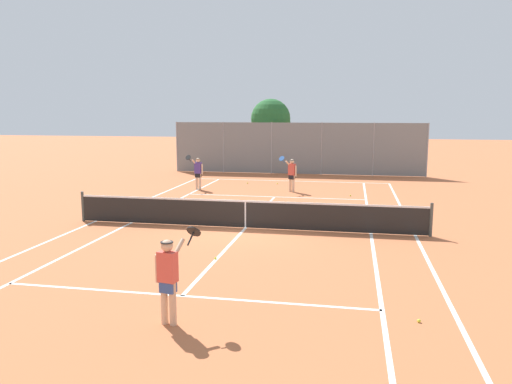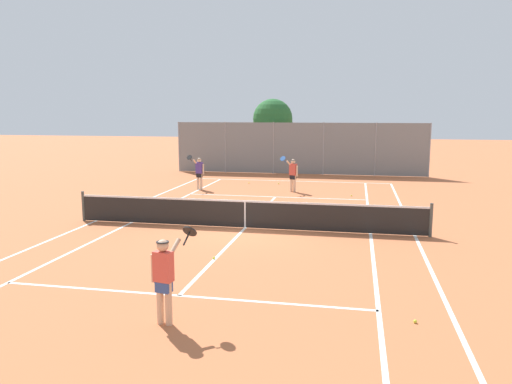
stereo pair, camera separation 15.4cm
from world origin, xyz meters
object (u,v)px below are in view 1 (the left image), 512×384
Objects in this scene: player_far_left at (198,171)px; loose_tennis_ball_0 at (277,184)px; tree_behind_left at (272,120)px; loose_tennis_ball_3 at (248,183)px; tennis_net at (245,213)px; player_far_right at (292,173)px; player_near_side at (168,276)px; loose_tennis_ball_2 at (419,321)px; loose_tennis_ball_4 at (216,258)px; loose_tennis_ball_1 at (350,195)px.

player_far_left reaches higher than loose_tennis_ball_0.
loose_tennis_ball_3 is at bearing -92.18° from tree_behind_left.
tennis_net is 8.09m from player_far_right.
player_near_side is at bearing -91.22° from player_far_right.
tennis_net is 7.81m from player_near_side.
loose_tennis_ball_2 is (5.26, -17.36, 0.00)m from loose_tennis_ball_0.
player_near_side is 26.88× the size of loose_tennis_ball_4.
loose_tennis_ball_2 is at bearing -55.18° from tennis_net.
loose_tennis_ball_1 is (2.85, -0.78, -0.89)m from player_far_right.
loose_tennis_ball_1 is at bearing 64.71° from tennis_net.
tree_behind_left is (-1.84, 20.95, 3.30)m from loose_tennis_ball_4.
loose_tennis_ball_1 and loose_tennis_ball_4 have the same top height.
player_near_side reaches higher than loose_tennis_ball_3.
loose_tennis_ball_2 is (1.33, -14.13, 0.00)m from loose_tennis_ball_1.
loose_tennis_ball_0 is 5.08m from loose_tennis_ball_1.
tennis_net is 8.06m from loose_tennis_ball_1.
player_far_right is 26.88× the size of loose_tennis_ball_4.
loose_tennis_ball_2 is at bearing -58.84° from player_far_left.
loose_tennis_ball_0 is (-1.07, 2.45, -0.89)m from player_far_right.
loose_tennis_ball_0 is at bearing -78.55° from tree_behind_left.
tree_behind_left is (-1.86, 17.27, 2.82)m from tennis_net.
tree_behind_left is at bearing 105.37° from loose_tennis_ball_2.
tennis_net is at bearing -62.28° from player_far_left.
player_far_right is (0.34, 15.85, 0.00)m from player_near_side.
player_near_side is 1.00× the size of player_far_right.
loose_tennis_ball_1 is (3.44, 7.27, -0.48)m from tennis_net.
tennis_net is 181.82× the size of loose_tennis_ball_1.
player_far_left is 3.37m from loose_tennis_ball_3.
loose_tennis_ball_1 is at bearing -62.07° from tree_behind_left.
loose_tennis_ball_0 is 1.63m from loose_tennis_ball_3.
tree_behind_left reaches higher than loose_tennis_ball_0.
player_near_side is 4.21m from loose_tennis_ball_4.
loose_tennis_ball_3 is at bearing 138.95° from player_far_right.
player_far_left and player_far_right have the same top height.
tree_behind_left is at bearing 94.81° from player_near_side.
player_far_right reaches higher than loose_tennis_ball_2.
player_near_side is at bearing -101.95° from loose_tennis_ball_1.
loose_tennis_ball_4 is at bearing -92.95° from player_far_right.
tree_behind_left reaches higher than player_far_right.
loose_tennis_ball_2 is 1.00× the size of loose_tennis_ball_4.
loose_tennis_ball_4 is at bearing -107.51° from loose_tennis_ball_1.
loose_tennis_ball_2 is at bearing -74.32° from player_far_right.
tennis_net is 3.71m from loose_tennis_ball_4.
player_far_right reaches higher than loose_tennis_ball_4.
player_far_right is 26.88× the size of loose_tennis_ball_3.
tennis_net is 10.52m from loose_tennis_ball_0.
player_near_side is 0.37× the size of tree_behind_left.
tennis_net is 6.76× the size of player_near_side.
player_near_side is at bearing -86.28° from loose_tennis_ball_4.
tennis_net is 10.64m from loose_tennis_ball_3.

